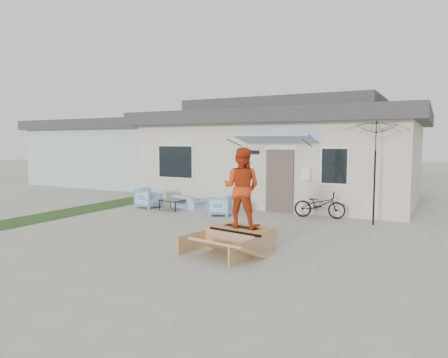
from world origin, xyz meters
The scene contains 13 objects.
ground centered at (0.00, 0.00, 0.00)m, with size 90.00×90.00×0.00m, color #9D9B8C.
grass_strip centered at (-5.20, 2.00, 0.00)m, with size 1.40×8.00×0.01m, color #203E17.
house centered at (0.00, 7.99, 1.94)m, with size 10.80×8.49×4.10m.
neighbor_house centered at (-10.50, 10.00, 1.78)m, with size 8.60×7.60×3.50m.
loveseat centered at (-2.20, 3.77, 0.30)m, with size 1.53×0.45×0.60m, color teal.
armchair_left centered at (-3.46, 3.15, 0.39)m, with size 0.75×0.70×0.77m, color teal.
armchair_right centered at (-0.48, 2.97, 0.36)m, with size 0.69×0.65×0.71m, color teal.
coffee_table centered at (-2.41, 3.14, 0.18)m, with size 0.74×0.74×0.36m, color black.
bicycle centered at (2.47, 4.04, 0.50)m, with size 0.55×1.57×1.00m, color black.
patio_umbrella centered at (4.10, 3.69, 1.75)m, with size 1.96×1.83×2.20m.
skate_ramp centered at (1.84, -0.34, 0.22)m, with size 1.32×1.76×0.44m, color tan, non-canonical shape.
skateboard centered at (1.85, -0.30, 0.47)m, with size 0.87×0.22×0.05m, color black.
skater centered at (1.85, -0.30, 1.38)m, with size 0.87×0.67×1.77m, color #C23A13.
Camera 1 is at (5.73, -8.45, 2.35)m, focal length 32.87 mm.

